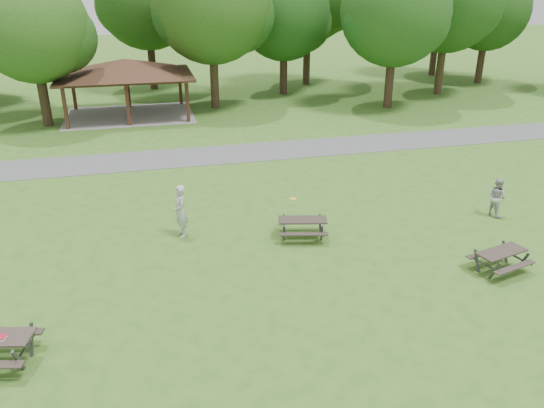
{
  "coord_description": "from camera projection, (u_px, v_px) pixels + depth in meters",
  "views": [
    {
      "loc": [
        -3.13,
        -12.69,
        8.72
      ],
      "look_at": [
        1.0,
        4.0,
        1.3
      ],
      "focal_mm": 35.0,
      "sensor_mm": 36.0,
      "label": 1
    }
  ],
  "objects": [
    {
      "name": "pavilion",
      "position": [
        125.0,
        70.0,
        34.75
      ],
      "size": [
        8.6,
        7.01,
        3.76
      ],
      "color": "#392215",
      "rests_on": "ground"
    },
    {
      "name": "asphalt_path",
      "position": [
        208.0,
        155.0,
        27.93
      ],
      "size": [
        120.0,
        3.2,
        0.02
      ],
      "primitive_type": "cube",
      "color": "#4D4D50",
      "rests_on": "ground"
    },
    {
      "name": "tree_row_i",
      "position": [
        489.0,
        12.0,
        44.73
      ],
      "size": [
        7.14,
        6.8,
        9.52
      ],
      "color": "#312015",
      "rests_on": "ground"
    },
    {
      "name": "tree_row_f",
      "position": [
        285.0,
        17.0,
        40.35
      ],
      "size": [
        7.35,
        7.0,
        9.55
      ],
      "color": "black",
      "rests_on": "ground"
    },
    {
      "name": "tree_row_e",
      "position": [
        213.0,
        7.0,
        35.53
      ],
      "size": [
        8.4,
        8.0,
        11.02
      ],
      "color": "#312415",
      "rests_on": "ground"
    },
    {
      "name": "picnic_table_far",
      "position": [
        501.0,
        256.0,
        16.83
      ],
      "size": [
        1.95,
        1.71,
        0.73
      ],
      "color": "#2D2520",
      "rests_on": "ground"
    },
    {
      "name": "tree_deep_b",
      "position": [
        148.0,
        1.0,
        41.74
      ],
      "size": [
        8.4,
        8.0,
        11.13
      ],
      "color": "black",
      "rests_on": "ground"
    },
    {
      "name": "tree_row_d",
      "position": [
        34.0,
        30.0,
        31.28
      ],
      "size": [
        6.93,
        6.6,
        9.27
      ],
      "color": "black",
      "rests_on": "ground"
    },
    {
      "name": "picnic_table_middle",
      "position": [
        303.0,
        224.0,
        18.98
      ],
      "size": [
        1.99,
        1.73,
        0.75
      ],
      "color": "#29231E",
      "rests_on": "ground"
    },
    {
      "name": "frisbee_catcher",
      "position": [
        497.0,
        197.0,
        20.68
      ],
      "size": [
        0.74,
        0.86,
        1.55
      ],
      "primitive_type": "imported",
      "rotation": [
        0.0,
        0.0,
        1.79
      ],
      "color": "#A9A9AC",
      "rests_on": "ground"
    },
    {
      "name": "frisbee_in_flight",
      "position": [
        293.0,
        199.0,
        19.41
      ],
      "size": [
        0.33,
        0.33,
        0.02
      ],
      "color": "gold",
      "rests_on": "ground"
    },
    {
      "name": "ground",
      "position": [
        272.0,
        301.0,
        15.45
      ],
      "size": [
        160.0,
        160.0,
        0.0
      ],
      "primitive_type": "plane",
      "color": "#35611B",
      "rests_on": "ground"
    },
    {
      "name": "tree_row_h",
      "position": [
        450.0,
        0.0,
        39.85
      ],
      "size": [
        8.61,
        8.2,
        11.37
      ],
      "color": "#322416",
      "rests_on": "ground"
    },
    {
      "name": "frisbee_thrower",
      "position": [
        180.0,
        211.0,
        18.95
      ],
      "size": [
        0.59,
        0.78,
        1.94
      ],
      "primitive_type": "imported",
      "rotation": [
        0.0,
        0.0,
        -1.39
      ],
      "color": "#AEAEB1",
      "rests_on": "ground"
    },
    {
      "name": "tree_row_g",
      "position": [
        396.0,
        14.0,
        35.68
      ],
      "size": [
        7.77,
        7.4,
        10.25
      ],
      "color": "black",
      "rests_on": "ground"
    }
  ]
}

